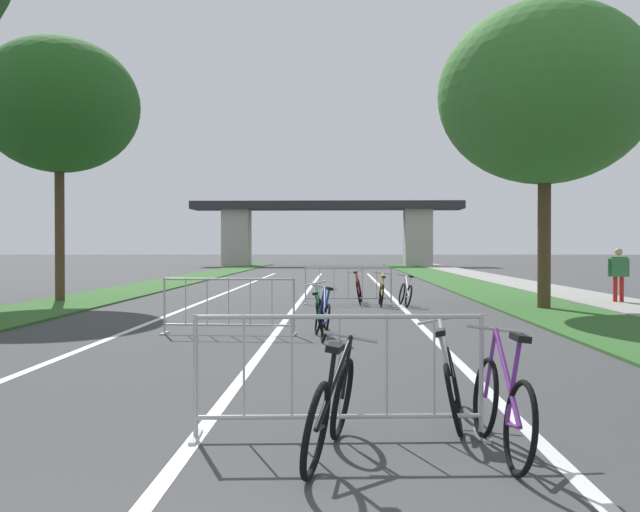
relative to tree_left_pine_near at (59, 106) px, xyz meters
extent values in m
cube|color=#2D5B26|center=(0.50, 10.55, -5.76)|extent=(2.64, 69.10, 0.05)
cube|color=#2D5B26|center=(13.60, 10.55, -5.76)|extent=(2.64, 69.10, 0.05)
cube|color=gray|center=(16.04, 10.55, -5.75)|extent=(2.24, 69.10, 0.08)
cube|color=silver|center=(7.05, 2.27, -5.78)|extent=(0.14, 39.97, 0.01)
cube|color=silver|center=(9.93, 2.27, -5.78)|extent=(0.14, 39.97, 0.01)
cube|color=silver|center=(4.17, 2.27, -5.78)|extent=(0.14, 39.97, 0.01)
cube|color=#2D2D30|center=(7.05, 39.39, -0.54)|extent=(23.40, 3.44, 0.67)
cube|color=#ADA89E|center=(-0.84, 39.39, -3.33)|extent=(2.32, 2.40, 4.91)
cube|color=#ADA89E|center=(14.94, 39.39, -3.33)|extent=(2.32, 2.40, 4.91)
cylinder|color=#4C3823|center=(0.00, 0.00, -3.76)|extent=(0.28, 0.28, 4.06)
ellipsoid|color=#23561E|center=(0.00, 0.00, 0.01)|extent=(4.65, 4.65, 3.95)
cylinder|color=#4C3823|center=(13.56, -1.95, -4.02)|extent=(0.34, 0.34, 3.54)
ellipsoid|color=#38702D|center=(13.56, -1.95, -0.19)|extent=(5.49, 5.49, 4.66)
cylinder|color=#ADADB2|center=(7.05, -14.08, -5.26)|extent=(0.04, 0.04, 1.05)
cube|color=#ADADB2|center=(7.05, -14.08, -5.77)|extent=(0.09, 0.44, 0.03)
cylinder|color=#ADADB2|center=(9.48, -13.94, -5.26)|extent=(0.04, 0.04, 1.05)
cube|color=#ADADB2|center=(9.48, -13.94, -5.77)|extent=(0.09, 0.44, 0.03)
cylinder|color=#ADADB2|center=(8.26, -14.01, -4.76)|extent=(2.43, 0.18, 0.04)
cylinder|color=#ADADB2|center=(8.26, -14.01, -5.61)|extent=(2.43, 0.18, 0.04)
cylinder|color=#ADADB2|center=(7.46, -14.06, -5.17)|extent=(0.02, 0.02, 0.87)
cylinder|color=#ADADB2|center=(7.86, -14.03, -5.17)|extent=(0.02, 0.02, 0.87)
cylinder|color=#ADADB2|center=(8.26, -14.01, -5.17)|extent=(0.02, 0.02, 0.87)
cylinder|color=#ADADB2|center=(8.67, -13.99, -5.17)|extent=(0.02, 0.02, 0.87)
cylinder|color=#ADADB2|center=(9.07, -13.96, -5.17)|extent=(0.02, 0.02, 0.87)
cylinder|color=#ADADB2|center=(4.99, -7.20, -5.26)|extent=(0.04, 0.04, 1.05)
cube|color=#ADADB2|center=(4.99, -7.20, -5.77)|extent=(0.08, 0.44, 0.03)
cylinder|color=#ADADB2|center=(7.41, -7.31, -5.26)|extent=(0.04, 0.04, 1.05)
cube|color=#ADADB2|center=(7.41, -7.31, -5.77)|extent=(0.08, 0.44, 0.03)
cylinder|color=#ADADB2|center=(6.20, -7.25, -4.76)|extent=(2.43, 0.15, 0.04)
cylinder|color=#ADADB2|center=(6.20, -7.25, -5.61)|extent=(2.43, 0.15, 0.04)
cylinder|color=#ADADB2|center=(5.39, -7.22, -5.17)|extent=(0.02, 0.02, 0.87)
cylinder|color=#ADADB2|center=(5.79, -7.23, -5.17)|extent=(0.02, 0.02, 0.87)
cylinder|color=#ADADB2|center=(6.20, -7.25, -5.17)|extent=(0.02, 0.02, 0.87)
cylinder|color=#ADADB2|center=(6.60, -7.27, -5.17)|extent=(0.02, 0.02, 0.87)
cylinder|color=#ADADB2|center=(7.01, -7.29, -5.17)|extent=(0.02, 0.02, 0.87)
cylinder|color=#ADADB2|center=(7.27, -0.48, -5.26)|extent=(0.04, 0.04, 1.05)
cube|color=#ADADB2|center=(7.27, -0.48, -5.77)|extent=(0.06, 0.44, 0.03)
cylinder|color=#ADADB2|center=(9.70, -0.51, -5.26)|extent=(0.04, 0.04, 1.05)
cube|color=#ADADB2|center=(9.70, -0.51, -5.77)|extent=(0.06, 0.44, 0.03)
cylinder|color=#ADADB2|center=(8.48, -0.49, -4.76)|extent=(2.43, 0.07, 0.04)
cylinder|color=#ADADB2|center=(8.48, -0.49, -5.61)|extent=(2.43, 0.07, 0.04)
cylinder|color=#ADADB2|center=(7.68, -0.49, -5.17)|extent=(0.02, 0.02, 0.87)
cylinder|color=#ADADB2|center=(8.08, -0.49, -5.17)|extent=(0.02, 0.02, 0.87)
cylinder|color=#ADADB2|center=(8.48, -0.49, -5.17)|extent=(0.02, 0.02, 0.87)
cylinder|color=#ADADB2|center=(8.89, -0.50, -5.17)|extent=(0.02, 0.02, 0.87)
cylinder|color=#ADADB2|center=(9.29, -0.50, -5.17)|extent=(0.02, 0.02, 0.87)
torus|color=black|center=(9.24, -13.95, -5.47)|extent=(0.28, 0.66, 0.63)
torus|color=black|center=(9.40, -12.93, -5.47)|extent=(0.28, 0.66, 0.63)
cylinder|color=#B7B7BC|center=(9.25, -13.46, -5.18)|extent=(0.07, 1.01, 0.62)
cylinder|color=#B7B7BC|center=(9.23, -13.65, -5.22)|extent=(0.19, 0.10, 0.60)
cylinder|color=#B7B7BC|center=(9.27, -13.79, -5.49)|extent=(0.09, 0.33, 0.07)
cylinder|color=#B7B7BC|center=(9.33, -12.95, -5.18)|extent=(0.17, 0.07, 0.59)
cube|color=black|center=(9.16, -13.68, -4.93)|extent=(0.15, 0.25, 0.07)
cylinder|color=#99999E|center=(9.26, -12.96, -4.89)|extent=(0.44, 0.10, 0.12)
torus|color=black|center=(9.54, -14.93, -5.45)|extent=(0.15, 0.69, 0.68)
torus|color=black|center=(9.51, -13.96, -5.45)|extent=(0.15, 0.69, 0.68)
cylinder|color=#662884|center=(9.56, -14.47, -5.15)|extent=(0.08, 0.95, 0.62)
cylinder|color=#662884|center=(9.57, -14.66, -5.17)|extent=(0.13, 0.12, 0.66)
cylinder|color=#662884|center=(9.54, -14.78, -5.47)|extent=(0.05, 0.32, 0.08)
cylinder|color=#662884|center=(9.54, -13.99, -5.15)|extent=(0.12, 0.09, 0.59)
cube|color=black|center=(9.61, -14.69, -4.84)|extent=(0.11, 0.24, 0.06)
cylinder|color=#99999E|center=(9.58, -14.01, -4.86)|extent=(0.48, 0.05, 0.09)
torus|color=black|center=(8.77, -0.62, -5.44)|extent=(0.20, 0.69, 0.68)
torus|color=black|center=(8.84, 0.37, -5.44)|extent=(0.20, 0.69, 0.68)
cylinder|color=red|center=(8.75, -0.14, -5.15)|extent=(0.07, 0.97, 0.61)
cylinder|color=red|center=(8.75, -0.33, -5.19)|extent=(0.16, 0.11, 0.62)
cylinder|color=red|center=(8.79, -0.46, -5.47)|extent=(0.06, 0.32, 0.08)
cylinder|color=red|center=(8.79, 0.35, -5.15)|extent=(0.14, 0.08, 0.59)
cube|color=black|center=(8.69, -0.36, -4.88)|extent=(0.12, 0.25, 0.07)
cylinder|color=#99999E|center=(8.74, 0.33, -4.86)|extent=(0.47, 0.06, 0.10)
torus|color=black|center=(8.02, -8.25, -5.45)|extent=(0.24, 0.69, 0.67)
torus|color=black|center=(7.87, -7.18, -5.45)|extent=(0.24, 0.69, 0.67)
cylinder|color=#1E389E|center=(7.99, -7.73, -5.18)|extent=(0.08, 1.05, 0.58)
cylinder|color=#1E389E|center=(8.02, -7.94, -5.19)|extent=(0.17, 0.11, 0.62)
cylinder|color=#1E389E|center=(7.99, -8.08, -5.48)|extent=(0.08, 0.35, 0.08)
cylinder|color=#1E389E|center=(7.92, -7.19, -5.18)|extent=(0.14, 0.08, 0.55)
cube|color=black|center=(8.08, -7.97, -4.88)|extent=(0.14, 0.25, 0.07)
cylinder|color=#99999E|center=(7.97, -7.21, -4.91)|extent=(0.47, 0.09, 0.11)
torus|color=black|center=(9.39, -1.42, -5.47)|extent=(0.12, 0.64, 0.64)
torus|color=black|center=(9.40, -0.47, -5.47)|extent=(0.12, 0.64, 0.64)
cylinder|color=gold|center=(9.42, -0.97, -5.18)|extent=(0.11, 0.92, 0.60)
cylinder|color=gold|center=(9.42, -1.15, -5.25)|extent=(0.11, 0.12, 0.54)
cylinder|color=gold|center=(9.39, -1.26, -5.49)|extent=(0.03, 0.31, 0.08)
cylinder|color=gold|center=(9.43, -0.49, -5.18)|extent=(0.10, 0.10, 0.57)
cube|color=black|center=(9.44, -1.18, -4.98)|extent=(0.11, 0.24, 0.06)
cylinder|color=#99999E|center=(9.46, -0.52, -4.90)|extent=(0.48, 0.03, 0.08)
torus|color=black|center=(8.10, -15.07, -5.44)|extent=(0.28, 0.71, 0.69)
torus|color=black|center=(8.29, -14.07, -5.44)|extent=(0.28, 0.71, 0.69)
cylinder|color=black|center=(8.23, -14.60, -5.18)|extent=(0.30, 0.96, 0.56)
cylinder|color=black|center=(8.19, -14.79, -5.19)|extent=(0.13, 0.14, 0.60)
cylinder|color=black|center=(8.13, -14.91, -5.47)|extent=(0.08, 0.33, 0.08)
cylinder|color=black|center=(8.32, -14.10, -5.18)|extent=(0.12, 0.11, 0.53)
cube|color=black|center=(8.23, -14.84, -4.90)|extent=(0.15, 0.26, 0.07)
cylinder|color=#99999E|center=(8.36, -14.14, -4.91)|extent=(0.44, 0.11, 0.10)
torus|color=black|center=(10.09, -1.48, -5.48)|extent=(0.23, 0.63, 0.62)
torus|color=black|center=(10.00, -0.53, -5.48)|extent=(0.23, 0.63, 0.62)
cylinder|color=silver|center=(10.10, -1.03, -5.23)|extent=(0.06, 0.93, 0.54)
cylinder|color=silver|center=(10.12, -1.21, -5.24)|extent=(0.17, 0.10, 0.57)
cylinder|color=silver|center=(10.08, -1.33, -5.50)|extent=(0.07, 0.31, 0.07)
cylinder|color=silver|center=(10.06, -0.55, -5.23)|extent=(0.15, 0.08, 0.51)
cube|color=black|center=(10.18, -1.23, -4.96)|extent=(0.13, 0.25, 0.07)
cylinder|color=#99999E|center=(10.11, -0.57, -4.97)|extent=(0.54, 0.08, 0.14)
torus|color=black|center=(7.89, -7.28, -5.48)|extent=(0.17, 0.62, 0.61)
torus|color=black|center=(7.90, -6.26, -5.48)|extent=(0.17, 0.62, 0.61)
cylinder|color=#1E7238|center=(7.83, -6.80, -5.18)|extent=(0.15, 1.00, 0.63)
cylinder|color=#1E7238|center=(7.85, -6.99, -5.28)|extent=(0.15, 0.12, 0.50)
cylinder|color=#1E7238|center=(7.89, -7.12, -5.50)|extent=(0.04, 0.33, 0.07)
cylinder|color=#1E7238|center=(7.84, -6.29, -5.18)|extent=(0.17, 0.09, 0.61)
cube|color=black|center=(7.80, -7.03, -5.03)|extent=(0.11, 0.24, 0.07)
cylinder|color=#99999E|center=(7.77, -6.31, -4.88)|extent=(0.42, 0.03, 0.11)
cylinder|color=#B21E1E|center=(16.22, -0.30, -5.39)|extent=(0.12, 0.12, 0.79)
cylinder|color=#B21E1E|center=(16.05, -0.27, -5.39)|extent=(0.12, 0.12, 0.79)
cube|color=#33723F|center=(16.14, -0.28, -4.71)|extent=(0.46, 0.32, 0.56)
cylinder|color=#33723F|center=(16.38, -0.32, -4.74)|extent=(0.09, 0.09, 0.51)
cylinder|color=#33723F|center=(15.90, -0.25, -4.74)|extent=(0.09, 0.09, 0.51)
sphere|color=tan|center=(16.14, -0.28, -4.29)|extent=(0.22, 0.22, 0.22)
camera|label=1|loc=(8.28, -19.77, -4.17)|focal=38.22mm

